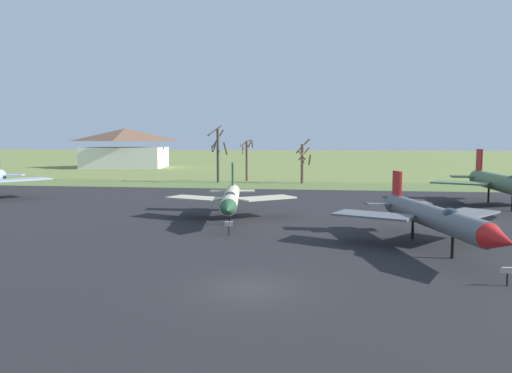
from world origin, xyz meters
The scene contains 12 objects.
ground_plane centered at (0.00, 0.00, 0.00)m, with size 600.00×600.00×0.00m, color olive.
asphalt_apron centered at (0.00, 15.81, 0.03)m, with size 98.51×52.69×0.05m, color black.
grass_verge_strip centered at (0.00, 48.15, 0.03)m, with size 158.51×12.00×0.06m, color #596D38.
jet_fighter_front_left centered at (-4.24, 17.45, 1.82)m, with size 10.79×12.99×4.43m.
info_placard_front_left centered at (-3.15, 11.21, 0.64)m, with size 0.60×0.35×1.02m.
jet_fighter_front_right centered at (19.94, 28.17, 2.38)m, with size 12.68×17.44×5.48m.
jet_fighter_rear_left centered at (9.54, 8.84, 1.96)m, with size 10.83×14.14×4.28m.
info_placard_rear_left centered at (11.14, 1.82, 0.59)m, with size 0.63×0.30×0.92m.
bare_tree_far_left centered at (-12.78, 51.24, 4.66)m, with size 2.98×2.92×8.72m.
bare_tree_left_of_center centered at (-8.85, 54.47, 3.67)m, with size 2.28×2.08×6.62m.
bare_tree_center centered at (0.04, 51.70, 3.31)m, with size 2.40×2.30×6.69m.
visitor_building centered at (-43.63, 88.66, 4.58)m, with size 20.57×15.82×9.25m.
Camera 1 is at (3.12, -20.04, 6.40)m, focal length 33.73 mm.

